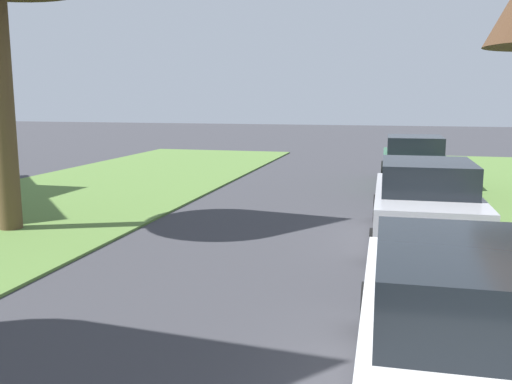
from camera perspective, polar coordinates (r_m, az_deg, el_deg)
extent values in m
cylinder|color=brown|center=(12.34, -24.47, 7.41)|extent=(0.45, 0.45, 4.75)
cube|color=white|center=(5.17, 21.17, -15.31)|extent=(1.92, 4.44, 0.85)
cube|color=black|center=(4.72, 22.07, -8.61)|extent=(1.65, 2.06, 0.56)
cylinder|color=black|center=(6.75, 11.55, -11.55)|extent=(0.21, 0.60, 0.60)
cube|color=#BCBCC1|center=(11.00, 16.84, -1.95)|extent=(1.92, 4.44, 0.85)
cube|color=black|center=(10.67, 17.10, 1.53)|extent=(1.65, 2.06, 0.56)
cylinder|color=black|center=(12.65, 12.37, -1.63)|extent=(0.21, 0.60, 0.60)
cylinder|color=black|center=(12.76, 20.21, -1.91)|extent=(0.21, 0.60, 0.60)
cylinder|color=black|center=(9.43, 12.10, -5.44)|extent=(0.21, 0.60, 0.60)
cylinder|color=black|center=(9.58, 22.61, -5.75)|extent=(0.21, 0.60, 0.60)
cube|color=#28663D|center=(17.90, 15.77, 2.42)|extent=(1.92, 4.44, 0.85)
cube|color=black|center=(17.62, 15.91, 4.61)|extent=(1.65, 2.06, 0.56)
cylinder|color=black|center=(19.55, 12.97, 2.26)|extent=(0.21, 0.60, 0.60)
cylinder|color=black|center=(19.63, 18.05, 2.06)|extent=(0.21, 0.60, 0.60)
cylinder|color=black|center=(16.29, 12.93, 0.83)|extent=(0.21, 0.60, 0.60)
cylinder|color=black|center=(16.38, 19.03, 0.59)|extent=(0.21, 0.60, 0.60)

